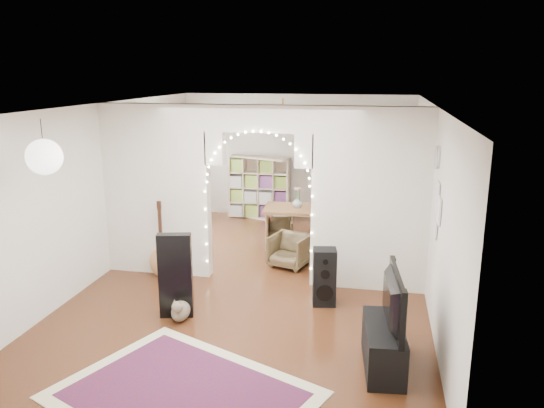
% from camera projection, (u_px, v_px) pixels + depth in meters
% --- Properties ---
extents(floor, '(7.50, 7.50, 0.00)m').
position_uv_depth(floor, '(260.00, 279.00, 8.34)').
color(floor, black).
rests_on(floor, ground).
extents(ceiling, '(5.00, 7.50, 0.02)m').
position_uv_depth(ceiling, '(259.00, 105.00, 7.68)').
color(ceiling, white).
rests_on(ceiling, wall_back).
extents(wall_back, '(5.00, 0.02, 2.70)m').
position_uv_depth(wall_back, '(297.00, 157.00, 11.57)').
color(wall_back, silver).
rests_on(wall_back, floor).
extents(wall_front, '(5.00, 0.02, 2.70)m').
position_uv_depth(wall_front, '(161.00, 295.00, 4.44)').
color(wall_front, silver).
rests_on(wall_front, floor).
extents(wall_left, '(0.02, 7.50, 2.70)m').
position_uv_depth(wall_left, '(107.00, 188.00, 8.49)').
color(wall_left, silver).
rests_on(wall_left, floor).
extents(wall_right, '(0.02, 7.50, 2.70)m').
position_uv_depth(wall_right, '(431.00, 203.00, 7.53)').
color(wall_right, silver).
rests_on(wall_right, floor).
extents(divider_wall, '(5.00, 0.20, 2.70)m').
position_uv_depth(divider_wall, '(259.00, 190.00, 7.99)').
color(divider_wall, silver).
rests_on(divider_wall, floor).
extents(fairy_lights, '(1.64, 0.04, 1.60)m').
position_uv_depth(fairy_lights, '(257.00, 184.00, 7.84)').
color(fairy_lights, '#FFEABF').
rests_on(fairy_lights, divider_wall).
extents(window, '(0.04, 1.20, 1.40)m').
position_uv_depth(window, '(154.00, 161.00, 10.15)').
color(window, white).
rests_on(window, wall_left).
extents(wall_clock, '(0.03, 0.31, 0.31)m').
position_uv_depth(wall_clock, '(437.00, 157.00, 6.78)').
color(wall_clock, white).
rests_on(wall_clock, wall_right).
extents(picture_frames, '(0.02, 0.50, 0.70)m').
position_uv_depth(picture_frames, '(437.00, 210.00, 6.55)').
color(picture_frames, white).
rests_on(picture_frames, wall_right).
extents(paper_lantern, '(0.40, 0.40, 0.40)m').
position_uv_depth(paper_lantern, '(44.00, 157.00, 5.87)').
color(paper_lantern, white).
rests_on(paper_lantern, ceiling).
extents(ceiling_fan, '(1.10, 1.10, 0.30)m').
position_uv_depth(ceiling_fan, '(283.00, 115.00, 9.65)').
color(ceiling_fan, '#B77D3D').
rests_on(ceiling_fan, ceiling).
extents(area_rug, '(2.98, 2.67, 0.02)m').
position_uv_depth(area_rug, '(183.00, 395.00, 5.33)').
color(area_rug, maroon).
rests_on(area_rug, floor).
extents(guitar_case, '(0.46, 0.24, 1.14)m').
position_uv_depth(guitar_case, '(175.00, 276.00, 6.94)').
color(guitar_case, black).
rests_on(guitar_case, floor).
extents(acoustic_guitar, '(0.43, 0.19, 1.06)m').
position_uv_depth(acoustic_guitar, '(161.00, 250.00, 8.28)').
color(acoustic_guitar, tan).
rests_on(acoustic_guitar, floor).
extents(tabby_cat, '(0.27, 0.54, 0.36)m').
position_uv_depth(tabby_cat, '(180.00, 310.00, 6.90)').
color(tabby_cat, brown).
rests_on(tabby_cat, floor).
extents(floor_speaker, '(0.36, 0.33, 0.81)m').
position_uv_depth(floor_speaker, '(324.00, 277.00, 7.34)').
color(floor_speaker, black).
rests_on(floor_speaker, floor).
extents(media_console, '(0.49, 1.03, 0.50)m').
position_uv_depth(media_console, '(383.00, 347.00, 5.79)').
color(media_console, black).
rests_on(media_console, floor).
extents(tv, '(0.24, 1.08, 0.62)m').
position_uv_depth(tv, '(386.00, 299.00, 5.65)').
color(tv, black).
rests_on(tv, media_console).
extents(bookcase, '(1.37, 0.72, 1.37)m').
position_uv_depth(bookcase, '(259.00, 187.00, 11.65)').
color(bookcase, tan).
rests_on(bookcase, floor).
extents(dining_table, '(1.25, 0.87, 0.76)m').
position_uv_depth(dining_table, '(297.00, 211.00, 9.68)').
color(dining_table, brown).
rests_on(dining_table, floor).
extents(flower_vase, '(0.19, 0.19, 0.19)m').
position_uv_depth(flower_vase, '(297.00, 202.00, 9.64)').
color(flower_vase, silver).
rests_on(flower_vase, dining_table).
extents(dining_chair_left, '(0.58, 0.59, 0.47)m').
position_uv_depth(dining_chair_left, '(280.00, 231.00, 10.03)').
color(dining_chair_left, brown).
rests_on(dining_chair_left, floor).
extents(dining_chair_right, '(0.73, 0.74, 0.55)m').
position_uv_depth(dining_chair_right, '(290.00, 250.00, 8.82)').
color(dining_chair_right, brown).
rests_on(dining_chair_right, floor).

